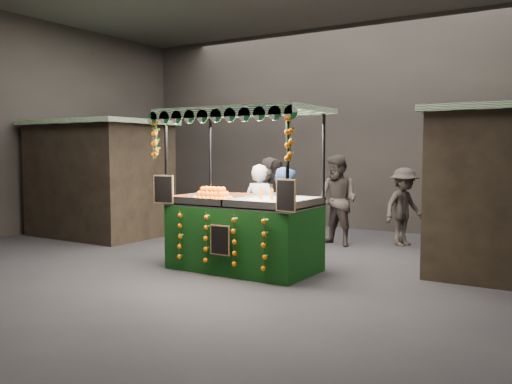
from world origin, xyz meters
The scene contains 12 objects.
ground centered at (0.00, 0.00, 0.00)m, with size 12.00×12.00×0.00m, color black.
market_hall centered at (0.00, 0.00, 3.38)m, with size 12.10×10.10×5.05m.
neighbour_stall_left centered at (-4.40, 1.00, 1.31)m, with size 3.00×2.20×2.60m.
juice_stall centered at (0.39, -0.33, 0.80)m, with size 2.68×1.57×2.59m.
vendor_grey centered at (0.08, 0.69, 0.84)m, with size 0.62×0.42×1.69m.
vendor_blue centered at (0.66, 0.53, 0.82)m, with size 0.96×0.85×1.65m.
shopper_0 centered at (-0.72, 2.20, 0.78)m, with size 0.64×0.50×1.55m.
shopper_1 centered at (0.77, 2.57, 0.92)m, with size 1.04×0.90×1.84m.
shopper_2 centered at (-0.82, 2.87, 0.87)m, with size 1.10×0.70×1.74m.
shopper_3 centered at (1.91, 3.29, 0.79)m, with size 0.96×1.18×1.58m.
shopper_4 centered at (-1.38, 3.52, 0.89)m, with size 1.01×0.83×1.78m.
shopper_5 centered at (3.36, 3.50, 0.93)m, with size 1.04×1.82×1.87m.
Camera 1 is at (5.14, -7.56, 1.93)m, focal length 37.98 mm.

